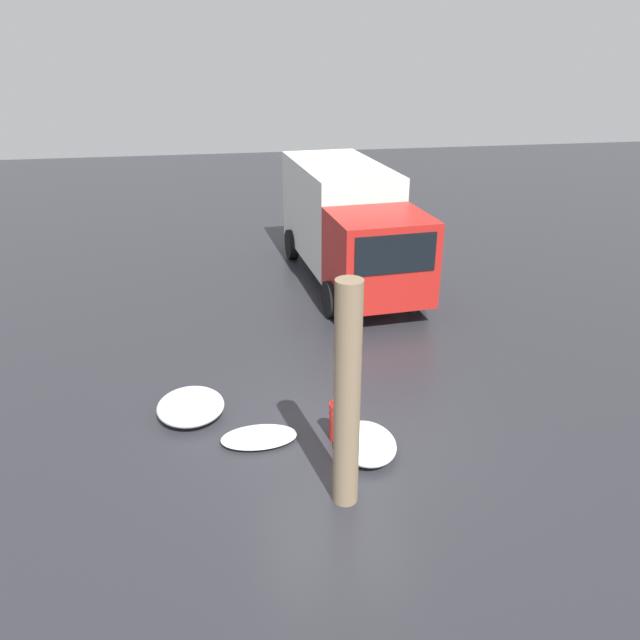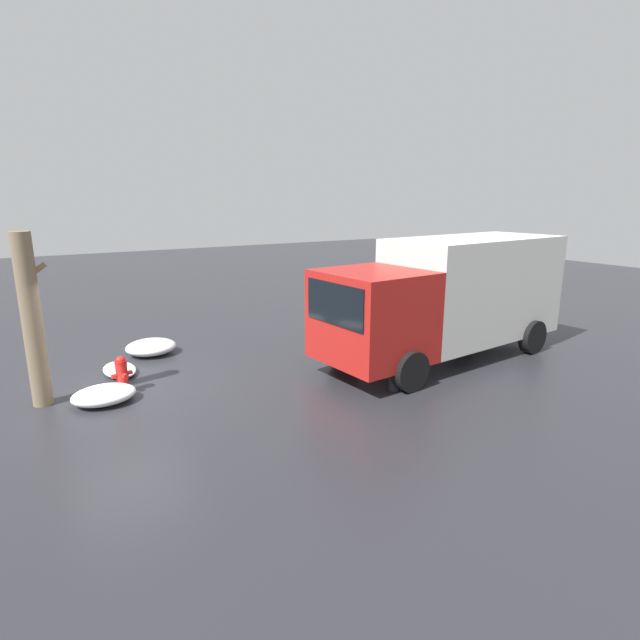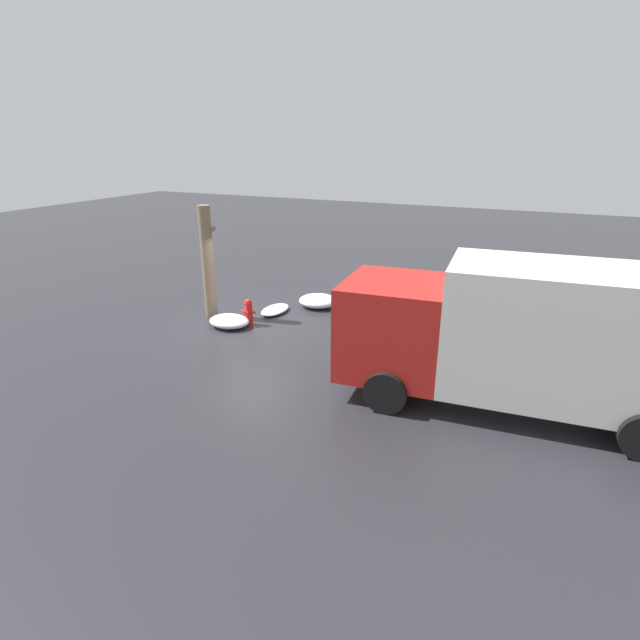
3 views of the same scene
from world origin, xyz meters
TOP-DOWN VIEW (x-y plane):
  - ground_plane at (0.00, 0.00)m, footprint 60.00×60.00m
  - fire_hydrant at (0.00, -0.00)m, footprint 0.45×0.36m
  - tree_trunk at (-1.51, 0.18)m, footprint 0.57×0.37m
  - delivery_truck at (7.71, -1.86)m, footprint 7.21×2.96m
  - pedestrian at (5.05, -2.96)m, footprint 0.37×0.37m
  - snow_pile_by_hydrant at (0.16, 1.30)m, footprint 0.72×1.29m
  - snow_pile_curbside at (-0.44, -0.40)m, footprint 1.25×0.99m
  - snow_pile_by_tree at (1.18, 2.44)m, footprint 1.30×1.20m

SIDE VIEW (x-z plane):
  - ground_plane at x=0.00m, z-range 0.00..0.00m
  - snow_pile_by_hydrant at x=0.16m, z-range 0.00..0.18m
  - snow_pile_curbside at x=-0.44m, z-range 0.00..0.34m
  - snow_pile_by_tree at x=1.18m, z-range 0.00..0.39m
  - fire_hydrant at x=0.00m, z-range 0.01..0.82m
  - pedestrian at x=5.05m, z-range 0.08..1.79m
  - delivery_truck at x=7.71m, z-range 0.12..3.19m
  - tree_trunk at x=-1.51m, z-range 0.01..3.47m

